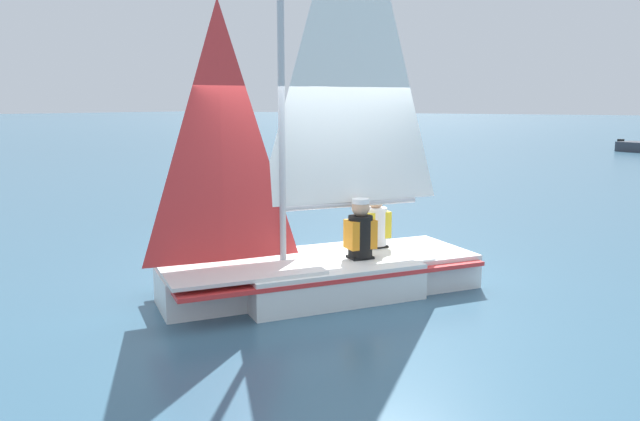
{
  "coord_description": "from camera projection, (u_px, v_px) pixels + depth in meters",
  "views": [
    {
      "loc": [
        4.02,
        -6.24,
        2.31
      ],
      "look_at": [
        0.0,
        0.0,
        1.03
      ],
      "focal_mm": 35.0,
      "sensor_mm": 36.0,
      "label": 1
    }
  ],
  "objects": [
    {
      "name": "sailor_crew",
      "position": [
        375.0,
        232.0,
        8.23
      ],
      "size": [
        0.42,
        0.43,
        1.16
      ],
      "rotation": [
        0.0,
        0.0,
        4.12
      ],
      "color": "black",
      "rests_on": "ground_plane"
    },
    {
      "name": "buoy_marker",
      "position": [
        178.0,
        206.0,
        12.84
      ],
      "size": [
        0.57,
        0.57,
        1.38
      ],
      "color": "red",
      "rests_on": "ground_plane"
    },
    {
      "name": "sailboat_main",
      "position": [
        322.0,
        237.0,
        7.6
      ],
      "size": [
        3.37,
        3.99,
        5.36
      ],
      "rotation": [
        0.0,
        0.0,
        4.12
      ],
      "color": "white",
      "rests_on": "ground_plane"
    },
    {
      "name": "ground_plane",
      "position": [
        320.0,
        292.0,
        7.71
      ],
      "size": [
        260.0,
        260.0,
        0.0
      ],
      "primitive_type": "plane",
      "color": "#38607A"
    },
    {
      "name": "sailor_helm",
      "position": [
        360.0,
        242.0,
        7.63
      ],
      "size": [
        0.42,
        0.43,
        1.16
      ],
      "rotation": [
        0.0,
        0.0,
        4.12
      ],
      "color": "black",
      "rests_on": "ground_plane"
    }
  ]
}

